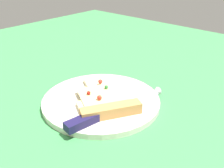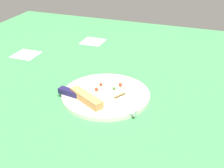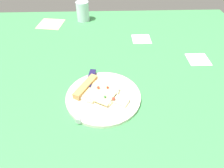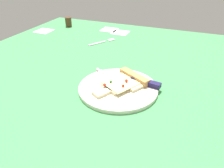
{
  "view_description": "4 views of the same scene",
  "coord_description": "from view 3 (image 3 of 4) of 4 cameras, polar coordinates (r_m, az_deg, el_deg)",
  "views": [
    {
      "loc": [
        33.06,
        35.42,
        29.76
      ],
      "look_at": [
        -5.1,
        1.15,
        3.82
      ],
      "focal_mm": 42.16,
      "sensor_mm": 36.0,
      "label": 1
    },
    {
      "loc": [
        -29.55,
        70.73,
        44.66
      ],
      "look_at": [
        -3.81,
        -0.07,
        4.19
      ],
      "focal_mm": 48.37,
      "sensor_mm": 36.0,
      "label": 2
    },
    {
      "loc": [
        -49.89,
        -0.7,
        49.1
      ],
      "look_at": [
        0.29,
        -2.47,
        4.16
      ],
      "focal_mm": 31.86,
      "sensor_mm": 36.0,
      "label": 3
    },
    {
      "loc": [
        17.63,
        -53.65,
        37.04
      ],
      "look_at": [
        -3.5,
        -1.36,
        2.95
      ],
      "focal_mm": 33.97,
      "sensor_mm": 36.0,
      "label": 4
    }
  ],
  "objects": [
    {
      "name": "plate",
      "position": [
        0.68,
        -2.49,
        -3.67
      ],
      "size": [
        25.43,
        25.43,
        1.21
      ],
      "primitive_type": "cylinder",
      "color": "silver",
      "rests_on": "ground_plane"
    },
    {
      "name": "napkin",
      "position": [
        1.21,
        -17.17,
        16.18
      ],
      "size": [
        14.85,
        14.85,
        0.4
      ],
      "primitive_type": "cube",
      "rotation": [
        0.0,
        0.0,
        -0.15
      ],
      "color": "beige",
      "rests_on": "ground_plane"
    },
    {
      "name": "pizza_slice",
      "position": [
        0.68,
        -4.44,
        -2.12
      ],
      "size": [
        15.36,
        18.98,
        2.34
      ],
      "rotation": [
        0.0,
        0.0,
        2.63
      ],
      "color": "beige",
      "rests_on": "plate"
    },
    {
      "name": "drinking_glass",
      "position": [
        1.2,
        -8.38,
        19.94
      ],
      "size": [
        7.02,
        7.02,
        10.44
      ],
      "primitive_type": "cylinder",
      "color": "silver",
      "rests_on": "ground_plane"
    },
    {
      "name": "ground_plane",
      "position": [
        0.71,
        -2.0,
        -3.61
      ],
      "size": [
        147.89,
        147.89,
        3.0
      ],
      "color": "#3D8C4C",
      "rests_on": "ground"
    },
    {
      "name": "knife",
      "position": [
        0.7,
        -6.86,
        -1.14
      ],
      "size": [
        24.04,
        5.78,
        2.45
      ],
      "rotation": [
        0.0,
        0.0,
        1.42
      ],
      "color": "silver",
      "rests_on": "plate"
    }
  ]
}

